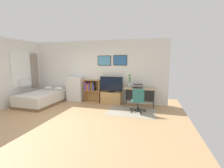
% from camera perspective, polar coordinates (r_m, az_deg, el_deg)
% --- Properties ---
extents(ground_plane, '(7.20, 7.20, 0.00)m').
position_cam_1_polar(ground_plane, '(5.02, -15.40, -12.84)').
color(ground_plane, tan).
extents(wall_back_with_posters, '(6.12, 0.09, 2.70)m').
position_cam_1_polar(wall_back_with_posters, '(6.90, -5.60, 4.71)').
color(wall_back_with_posters, silver).
rests_on(wall_back_with_posters, ground_plane).
extents(area_rug, '(1.70, 1.20, 0.01)m').
position_cam_1_polar(area_rug, '(5.65, 7.20, -10.13)').
color(area_rug, '#9E937F').
rests_on(area_rug, ground_plane).
extents(bed, '(1.34, 2.02, 0.62)m').
position_cam_1_polar(bed, '(7.18, -24.33, -4.76)').
color(bed, brown).
rests_on(bed, ground_plane).
extents(dresser, '(0.71, 0.46, 1.11)m').
position_cam_1_polar(dresser, '(7.14, -13.48, -1.84)').
color(dresser, silver).
rests_on(dresser, ground_plane).
extents(bookshelf, '(0.71, 0.30, 0.99)m').
position_cam_1_polar(bookshelf, '(6.86, -7.66, -1.76)').
color(bookshelf, tan).
rests_on(bookshelf, ground_plane).
extents(tv_stand, '(0.87, 0.41, 0.51)m').
position_cam_1_polar(tv_stand, '(6.60, -0.25, -5.12)').
color(tv_stand, tan).
rests_on(tv_stand, ground_plane).
extents(television, '(0.98, 0.16, 0.66)m').
position_cam_1_polar(television, '(6.46, -0.31, -0.12)').
color(television, black).
rests_on(television, tv_stand).
extents(desk, '(1.20, 0.57, 0.74)m').
position_cam_1_polar(desk, '(6.32, 10.15, -2.62)').
color(desk, tan).
rests_on(desk, ground_plane).
extents(office_chair, '(0.58, 0.57, 0.86)m').
position_cam_1_polar(office_chair, '(5.49, 9.63, -5.82)').
color(office_chair, '#232326').
rests_on(office_chair, ground_plane).
extents(laptop, '(0.39, 0.42, 0.17)m').
position_cam_1_polar(laptop, '(6.27, 9.54, -0.79)').
color(laptop, '#333338').
rests_on(laptop, desk).
extents(computer_mouse, '(0.06, 0.10, 0.03)m').
position_cam_1_polar(computer_mouse, '(6.12, 11.86, -1.55)').
color(computer_mouse, silver).
rests_on(computer_mouse, desk).
extents(bamboo_vase, '(0.09, 0.10, 0.52)m').
position_cam_1_polar(bamboo_vase, '(6.41, 6.52, 1.07)').
color(bamboo_vase, silver).
rests_on(bamboo_vase, desk).
extents(wine_glass, '(0.07, 0.07, 0.18)m').
position_cam_1_polar(wine_glass, '(6.18, 7.24, -0.23)').
color(wine_glass, silver).
rests_on(wine_glass, desk).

